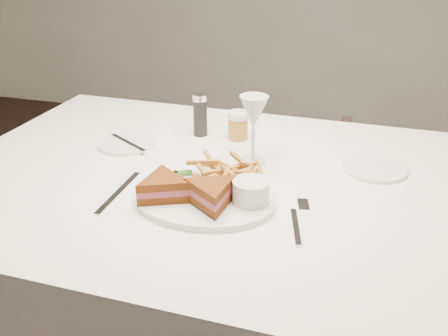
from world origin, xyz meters
TOP-DOWN VIEW (x-y plane):
  - table at (0.17, 0.17)m, footprint 1.43×0.97m
  - chair_far at (0.16, 1.02)m, footprint 0.65×0.62m
  - table_setting at (0.15, 0.14)m, footprint 0.82×0.61m

SIDE VIEW (x-z plane):
  - chair_far at x=0.16m, z-range 0.00..0.60m
  - table at x=0.17m, z-range 0.00..0.75m
  - table_setting at x=0.15m, z-range 0.70..0.88m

